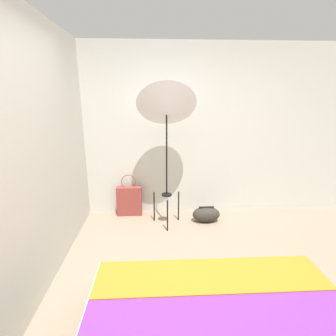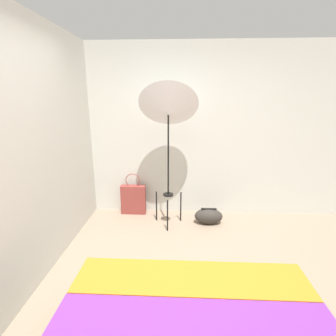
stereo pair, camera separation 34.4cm
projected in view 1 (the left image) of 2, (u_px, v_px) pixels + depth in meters
The scene contains 6 objects.
ground_plane at pixel (202, 310), 2.32m from camera, with size 14.00×14.00×0.00m, color gray.
wall_back at pixel (180, 132), 4.03m from camera, with size 8.00×0.05×2.60m.
wall_side_left at pixel (55, 147), 2.86m from camera, with size 0.05×8.00×2.60m.
photo_umbrella at pixel (167, 110), 3.46m from camera, with size 0.81×0.68×2.02m.
tote_bag at pixel (129, 200), 4.12m from camera, with size 0.39×0.12×0.67m.
duffel_bag at pixel (206, 214), 3.93m from camera, with size 0.41×0.23×0.24m.
Camera 1 is at (-0.40, -1.88, 1.84)m, focal length 28.00 mm.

